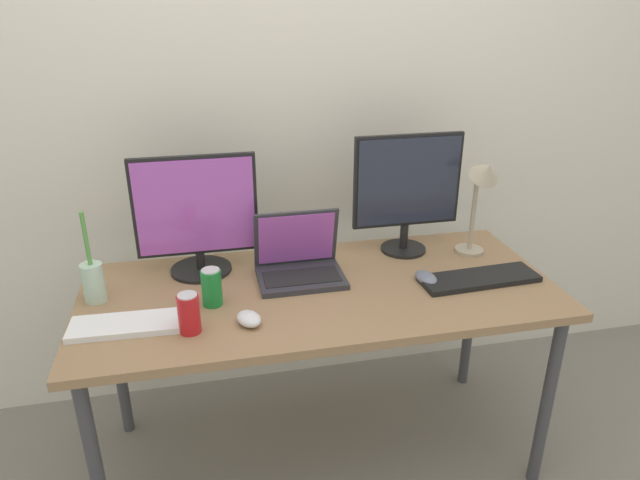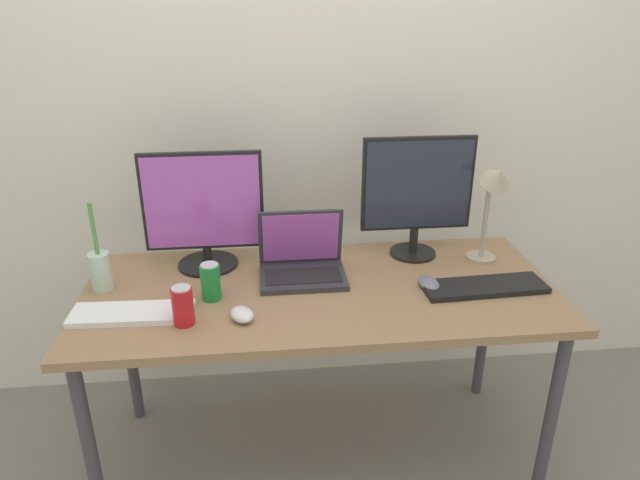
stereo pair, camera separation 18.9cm
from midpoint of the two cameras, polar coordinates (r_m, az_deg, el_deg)
ground_plane at (r=2.41m, az=-2.40°, el=-20.50°), size 16.00×16.00×0.00m
wall_back at (r=2.35m, az=-5.56°, el=14.19°), size 7.00×0.08×2.60m
work_desk at (r=2.00m, az=-2.72°, el=-6.50°), size 1.62×0.72×0.74m
monitor_left at (r=2.07m, az=-14.86°, el=2.37°), size 0.43×0.22×0.43m
monitor_center at (r=2.17m, az=6.25°, el=5.10°), size 0.42×0.18×0.46m
laptop_silver at (r=2.03m, az=-4.78°, el=-2.28°), size 0.30×0.23×0.24m
keyboard_main at (r=2.06m, az=13.12°, el=-3.83°), size 0.43×0.16×0.02m
keyboard_aux at (r=1.87m, az=-20.96°, el=-7.96°), size 0.38×0.14×0.02m
mouse_by_keyboard at (r=2.02m, az=7.94°, el=-3.82°), size 0.08×0.11×0.03m
mouse_by_laptop at (r=1.79m, az=-10.18°, el=-7.84°), size 0.10×0.11×0.04m
soda_can_near_keyboard at (r=1.77m, az=-16.02°, el=-7.15°), size 0.07×0.07×0.13m
soda_can_by_laptop at (r=1.89m, az=-13.62°, el=-4.69°), size 0.07×0.07×0.13m
bamboo_vase at (r=2.04m, az=-24.26°, el=-3.78°), size 0.07×0.07×0.31m
desk_lamp at (r=2.15m, az=13.49°, el=4.86°), size 0.11×0.18×0.40m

